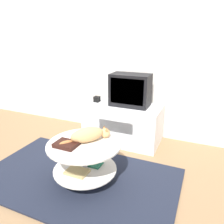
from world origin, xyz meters
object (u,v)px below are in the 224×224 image
speaker (97,99)px  dvd_box (66,144)px  cat (89,135)px  tv (130,90)px

speaker → dvd_box: size_ratio=0.37×
cat → speaker: bearing=62.3°
dvd_box → cat: (0.15, 0.18, 0.05)m
tv → dvd_box: tv is taller
speaker → cat: speaker is taller
cat → tv: bearing=34.7°
speaker → tv: bearing=2.6°
speaker → dvd_box: (0.26, -1.16, -0.12)m
speaker → cat: bearing=-67.2°
tv → dvd_box: size_ratio=2.41×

